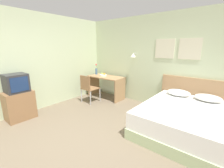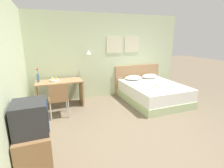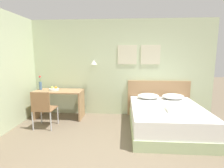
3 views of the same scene
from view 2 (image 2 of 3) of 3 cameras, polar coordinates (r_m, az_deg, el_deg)
ground_plane at (r=3.72m, az=12.06°, el=-16.88°), size 24.00×24.00×0.00m
wall_back at (r=5.70m, az=-2.67°, el=8.98°), size 5.40×0.31×2.65m
wall_left at (r=2.60m, az=-32.11°, el=-1.26°), size 0.06×5.75×2.65m
bed at (r=5.53m, az=13.28°, el=-2.84°), size 1.58×1.97×0.55m
headboard at (r=6.29m, az=8.23°, el=1.72°), size 1.70×0.06×0.99m
pillow_left at (r=5.87m, az=6.94°, el=2.07°), size 0.56×0.42×0.14m
pillow_right at (r=6.19m, az=12.18°, el=2.53°), size 0.56×0.42×0.14m
folded_towel_near_foot at (r=5.26m, az=16.09°, el=-0.43°), size 0.34×0.32×0.06m
desk at (r=5.16m, az=-16.71°, el=-1.41°), size 1.26×0.60×0.76m
desk_chair at (r=4.44m, az=-17.06°, el=-4.21°), size 0.46×0.46×0.89m
fruit_bowl at (r=5.08m, az=-18.35°, el=1.26°), size 0.25×0.25×0.11m
flower_vase at (r=5.13m, az=-22.99°, el=2.14°), size 0.07×0.07×0.39m
tv_stand at (r=2.89m, az=-23.78°, el=-20.09°), size 0.45×0.62×0.70m
television at (r=2.61m, az=-25.06°, el=-9.82°), size 0.44×0.47×0.43m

